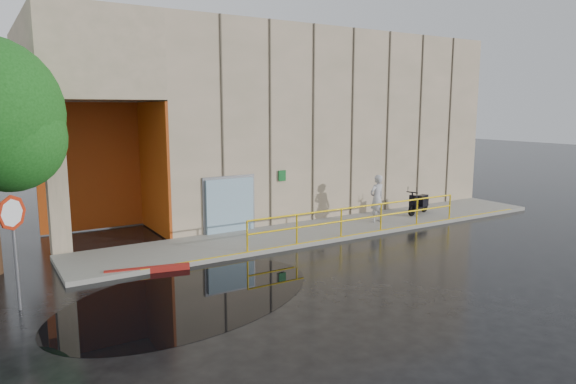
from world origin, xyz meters
name	(u,v)px	position (x,y,z in m)	size (l,w,h in m)	color
ground	(316,281)	(0.00, 0.00, 0.00)	(120.00, 120.00, 0.00)	black
sidewalk	(334,228)	(4.00, 4.50, 0.07)	(20.00, 3.00, 0.15)	gray
building	(274,119)	(5.10, 10.98, 4.21)	(20.00, 10.17, 8.00)	gray
guardrail	(362,219)	(4.25, 3.15, 0.68)	(9.56, 0.06, 1.03)	#DEB20B
person	(377,198)	(5.97, 4.27, 1.12)	(0.71, 0.46, 1.93)	#ADACB1
scooter	(419,197)	(8.62, 4.53, 0.88)	(1.68, 0.98, 1.27)	black
stop_sign	(13,228)	(-7.15, 1.95, 2.00)	(0.63, 0.60, 2.77)	slate
red_curb	(148,270)	(-3.77, 3.10, 0.09)	(2.40, 0.18, 0.18)	maroon
puddle	(189,297)	(-3.44, 0.65, 0.00)	(7.44, 4.58, 0.01)	black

